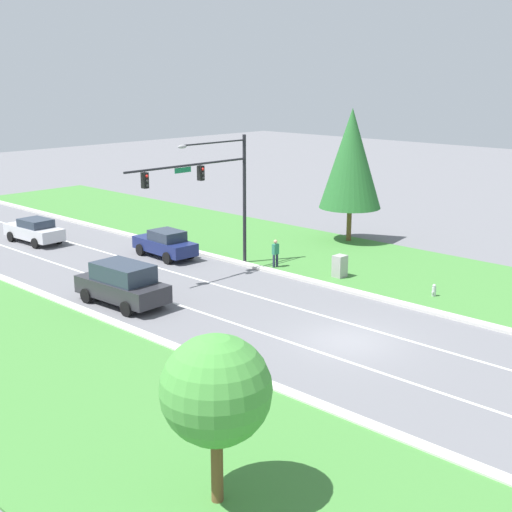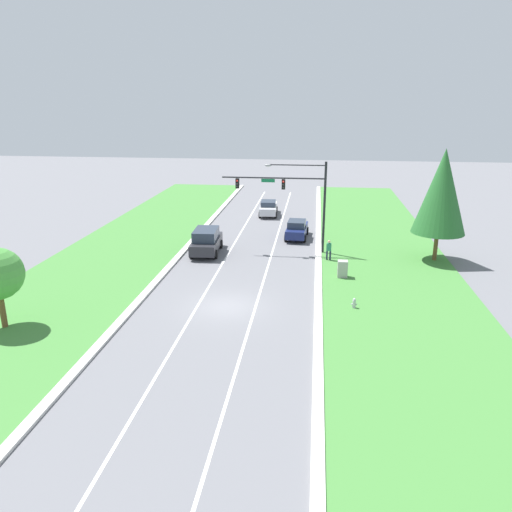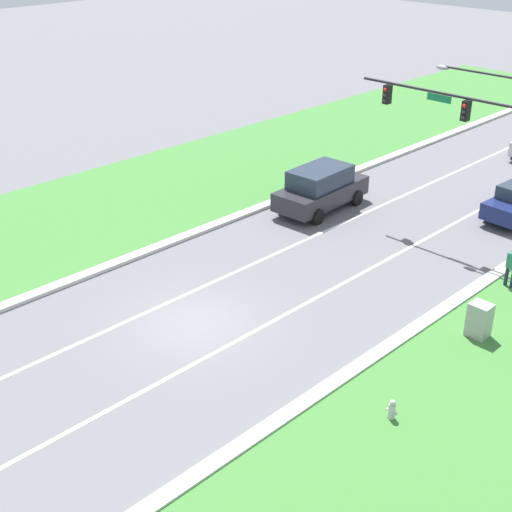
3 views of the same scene
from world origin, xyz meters
name	(u,v)px [view 3 (image 3 of 3)]	position (x,y,z in m)	size (l,w,h in m)	color
ground_plane	(196,323)	(0.00, 0.00, 0.00)	(160.00, 160.00, 0.00)	slate
curb_strip_right	(320,393)	(5.65, 0.00, 0.07)	(0.50, 90.00, 0.15)	beige
curb_strip_left	(103,268)	(-5.65, 0.00, 0.07)	(0.50, 90.00, 0.15)	beige
grass_verge_right	(480,486)	(10.90, 0.00, 0.04)	(10.00, 90.00, 0.08)	#427F38
grass_verge_left	(35,230)	(-10.90, 0.00, 0.04)	(10.00, 90.00, 0.08)	#427F38
lane_stripe_inner_left	(163,305)	(-1.80, 0.00, 0.00)	(0.14, 81.00, 0.01)	white
lane_stripe_inner_right	(231,344)	(1.80, 0.00, 0.00)	(0.14, 81.00, 0.01)	white
traffic_signal_mast	(483,130)	(3.50, 12.07, 5.09)	(8.49, 0.41, 7.56)	black
charcoal_suv	(321,188)	(-3.63, 10.90, 1.06)	(2.43, 5.04, 2.07)	#28282D
utility_cabinet	(479,321)	(7.35, 6.10, 0.64)	(0.70, 0.60, 1.29)	#9E9E99
pedestrian	(512,266)	(6.44, 10.03, 0.94)	(0.40, 0.24, 1.69)	#232842
fire_hydrant	(392,410)	(7.82, 0.54, 0.34)	(0.34, 0.20, 0.70)	#B7B7BC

